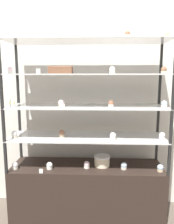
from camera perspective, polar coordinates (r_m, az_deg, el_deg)
ground_plane at (r=2.66m, az=-0.00°, el=-25.85°), size 20.00×20.00×0.00m
back_wall at (r=2.56m, az=0.35°, el=4.06°), size 8.00×0.05×2.60m
display_base at (r=2.50m, az=-0.00°, el=-20.17°), size 1.58×0.45×0.60m
display_riser_lower at (r=2.27m, az=-0.00°, el=-6.80°), size 1.58×0.45×0.32m
display_riser_middle at (r=2.20m, az=-0.00°, el=1.17°), size 1.58×0.45×0.32m
display_riser_upper at (r=2.18m, az=-0.00°, el=9.47°), size 1.58×0.45×0.32m
display_riser_top at (r=2.20m, az=-0.00°, el=17.75°), size 1.58×0.45×0.32m
layer_cake_centerpiece at (r=2.35m, az=3.95°, el=-12.58°), size 0.16×0.16×0.11m
sheet_cake_frosted at (r=2.16m, az=-6.88°, el=10.82°), size 0.23×0.14×0.07m
cupcake_0 at (r=2.39m, az=-18.29°, el=-13.19°), size 0.06×0.06×0.07m
cupcake_1 at (r=2.31m, az=-9.76°, el=-13.67°), size 0.06×0.06×0.07m
cupcake_2 at (r=2.30m, az=0.05°, el=-13.62°), size 0.06×0.06×0.07m
cupcake_3 at (r=2.30m, az=9.61°, el=-13.73°), size 0.06×0.06×0.07m
cupcake_4 at (r=2.34m, az=18.58°, el=-13.73°), size 0.06×0.06×0.07m
price_tag_0 at (r=2.23m, az=-11.92°, el=-14.86°), size 0.04×0.00×0.04m
cupcake_5 at (r=2.32m, az=-18.45°, el=-5.54°), size 0.06×0.06×0.08m
cupcake_6 at (r=2.24m, az=-6.59°, el=-5.62°), size 0.06×0.06×0.08m
cupcake_7 at (r=2.14m, az=6.78°, el=-6.35°), size 0.06×0.06×0.08m
cupcake_8 at (r=2.26m, az=18.99°, el=-5.96°), size 0.06×0.06×0.08m
price_tag_1 at (r=2.07m, az=8.65°, el=-7.34°), size 0.04×0.00×0.04m
cupcake_9 at (r=2.24m, az=-18.91°, el=2.11°), size 0.05×0.05×0.07m
cupcake_10 at (r=2.13m, az=-6.79°, el=2.19°), size 0.05×0.05×0.07m
cupcake_11 at (r=2.12m, az=6.30°, el=2.17°), size 0.05×0.05×0.07m
cupcake_12 at (r=2.19m, az=19.49°, el=1.92°), size 0.05×0.05×0.07m
price_tag_2 at (r=2.01m, az=-6.36°, el=1.50°), size 0.04×0.00×0.04m
cupcake_13 at (r=2.25m, az=-19.51°, el=10.20°), size 0.05×0.05×0.07m
cupcake_14 at (r=2.09m, az=6.60°, el=10.78°), size 0.05×0.05×0.07m
cupcake_15 at (r=2.18m, az=19.42°, el=10.26°), size 0.05×0.05×0.07m
price_tag_3 at (r=2.04m, az=-12.63°, el=10.39°), size 0.04×0.00×0.04m
cupcake_16 at (r=2.26m, az=-20.08°, el=18.32°), size 0.05×0.05×0.07m
cupcake_17 at (r=2.16m, az=-10.10°, el=19.15°), size 0.05×0.05×0.07m
cupcake_18 at (r=2.15m, az=-0.12°, el=19.34°), size 0.05×0.05×0.07m
cupcake_19 at (r=2.12m, az=10.51°, el=19.36°), size 0.05×0.05×0.07m
cupcake_20 at (r=2.27m, az=19.96°, el=18.29°), size 0.05×0.05×0.07m
price_tag_4 at (r=2.09m, az=-14.49°, el=19.07°), size 0.04×0.00×0.04m
donut_glazed at (r=2.21m, az=8.15°, el=18.69°), size 0.13×0.13×0.04m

